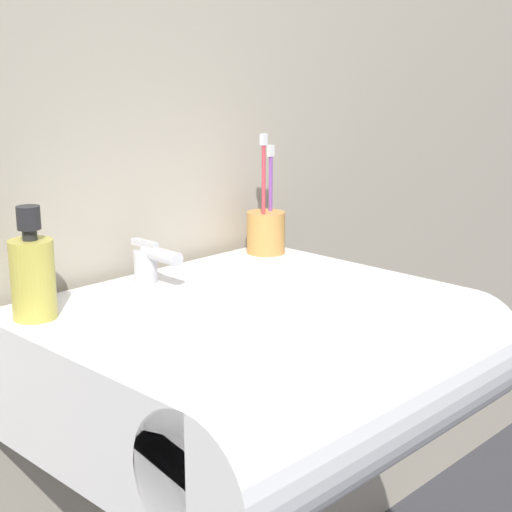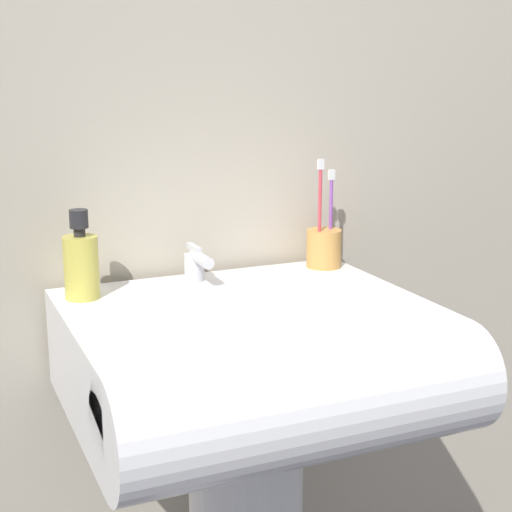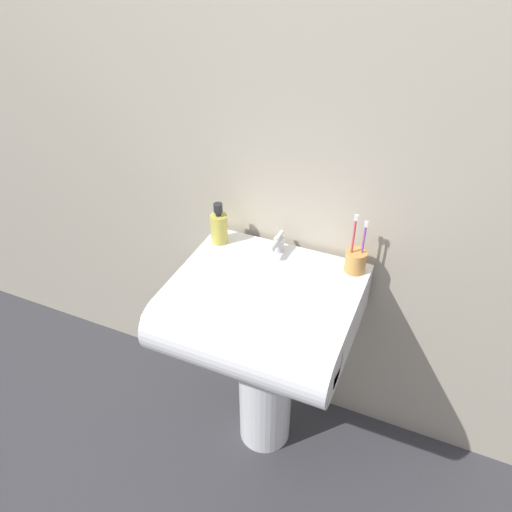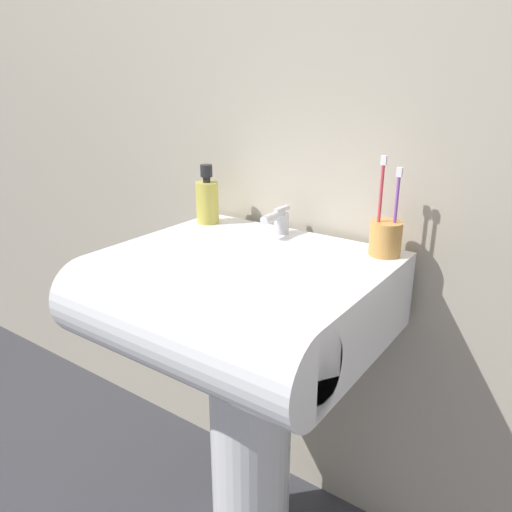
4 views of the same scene
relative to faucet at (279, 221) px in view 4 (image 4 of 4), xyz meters
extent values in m
cube|color=#B7AD99|center=(0.03, 0.11, 0.35)|extent=(5.00, 0.05, 2.40)
cylinder|color=white|center=(0.03, -0.16, -0.53)|extent=(0.21, 0.21, 0.64)
cube|color=white|center=(0.03, -0.16, -0.13)|extent=(0.60, 0.45, 0.18)
cylinder|color=white|center=(0.03, -0.39, -0.13)|extent=(0.60, 0.18, 0.18)
cylinder|color=silver|center=(0.00, 0.01, -0.01)|extent=(0.04, 0.04, 0.05)
cylinder|color=silver|center=(0.00, -0.03, 0.02)|extent=(0.02, 0.08, 0.02)
cube|color=silver|center=(0.00, 0.01, 0.03)|extent=(0.01, 0.06, 0.01)
cylinder|color=#D19347|center=(0.27, 0.01, 0.00)|extent=(0.07, 0.07, 0.08)
cylinder|color=#D83F4C|center=(0.26, 0.00, 0.07)|extent=(0.01, 0.01, 0.18)
cube|color=white|center=(0.26, 0.00, 0.17)|extent=(0.01, 0.01, 0.02)
cylinder|color=purple|center=(0.29, 0.01, 0.06)|extent=(0.01, 0.01, 0.16)
cube|color=white|center=(0.29, 0.01, 0.15)|extent=(0.01, 0.01, 0.02)
cylinder|color=gold|center=(-0.22, -0.02, 0.02)|extent=(0.06, 0.06, 0.11)
cylinder|color=#262628|center=(-0.22, -0.02, 0.08)|extent=(0.02, 0.02, 0.01)
cylinder|color=#262628|center=(-0.22, -0.02, 0.10)|extent=(0.03, 0.03, 0.03)
camera|label=1|loc=(-0.74, -0.95, 0.31)|focal=55.00mm
camera|label=2|loc=(-0.46, -1.34, 0.36)|focal=55.00mm
camera|label=3|loc=(0.49, -1.33, 1.00)|focal=35.00mm
camera|label=4|loc=(0.65, -1.01, 0.34)|focal=35.00mm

